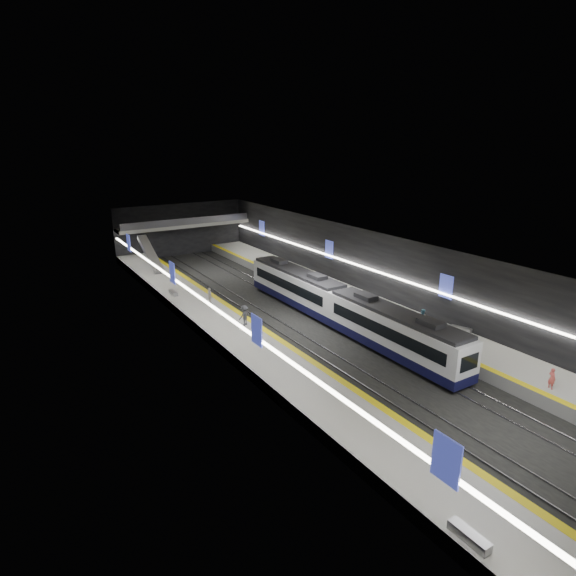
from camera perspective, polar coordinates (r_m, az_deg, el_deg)
ground at (r=47.32m, az=2.35°, el=-4.48°), size 70.00×70.00×0.00m
ceiling at (r=44.94m, az=2.48°, el=5.02°), size 20.00×70.00×0.04m
wall_left at (r=41.42m, az=-9.10°, el=-2.04°), size 0.04×70.00×8.00m
wall_right at (r=52.07m, az=11.55°, el=1.88°), size 0.04×70.00×8.00m
wall_back at (r=76.61m, az=-12.62°, el=6.78°), size 20.00×0.04×8.00m
platform_left at (r=43.64m, az=-5.85°, el=-5.81°), size 5.00×70.00×1.00m
tile_surface_left at (r=43.44m, az=-5.87°, el=-5.19°), size 5.00×70.00×0.02m
tactile_strip_left at (r=44.36m, az=-3.32°, el=-4.61°), size 0.60×70.00×0.02m
platform_right at (r=51.49m, az=9.28°, el=-2.25°), size 5.00×70.00×1.00m
tile_surface_right at (r=51.32m, az=9.31°, el=-1.72°), size 5.00×70.00×0.02m
tactile_strip_right at (r=49.96m, az=7.40°, el=-2.16°), size 0.60×70.00×0.02m
rails at (r=47.29m, az=2.35°, el=-4.41°), size 6.52×70.00×0.12m
train at (r=46.65m, az=6.10°, el=-2.01°), size 2.69×30.04×3.60m
ad_posters at (r=46.62m, az=1.73°, el=1.04°), size 19.94×53.50×2.20m
cove_light_left at (r=41.56m, az=-8.83°, el=-2.25°), size 0.25×68.60×0.12m
cove_light_right at (r=51.98m, az=11.37°, el=1.64°), size 0.25×68.60×0.12m
mezzanine_bridge at (r=74.50m, az=-12.12°, el=7.33°), size 20.00×3.00×1.50m
escalator at (r=66.21m, az=-16.00°, el=3.90°), size 1.20×7.50×3.92m
bench_left_near at (r=24.61m, az=20.68°, el=-25.83°), size 0.55×1.96×0.48m
bench_left_far at (r=54.63m, az=-13.44°, el=-0.56°), size 0.50×1.73×0.42m
bench_right_near at (r=45.82m, az=19.80°, el=-4.66°), size 1.11×1.94×0.46m
bench_right_far at (r=68.42m, az=-1.37°, el=3.53°), size 0.81×1.65×0.39m
passenger_right_a at (r=38.33m, az=28.79°, el=-9.39°), size 0.50×0.64×1.54m
passenger_right_b at (r=45.50m, az=15.68°, el=-3.51°), size 1.09×1.08×1.78m
passenger_left_a at (r=50.52m, az=-9.28°, el=-0.96°), size 0.62×1.12×1.80m
passenger_left_b at (r=44.55m, az=-5.18°, el=-3.26°), size 1.38×1.01×1.92m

